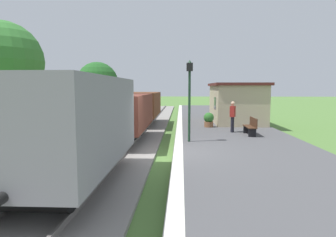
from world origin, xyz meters
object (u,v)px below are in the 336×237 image
object	(u,v)px
potted_planter	(209,120)
tree_trackside_far	(98,83)
tree_trackside_mid	(2,61)
lamp_post_near	(190,86)
freight_train	(118,114)
person_waiting	(233,115)
tree_field_left	(98,82)
station_hut	(236,103)
bench_near_hut	(251,126)

from	to	relation	value
potted_planter	tree_trackside_far	distance (m)	9.92
tree_trackside_mid	lamp_post_near	bearing A→B (deg)	-11.18
lamp_post_near	tree_trackside_far	xyz separation A→B (m)	(-7.02, 9.76, 0.30)
lamp_post_near	freight_train	bearing A→B (deg)	178.44
person_waiting	tree_field_left	world-z (taller)	tree_field_left
person_waiting	potted_planter	distance (m)	2.41
person_waiting	tree_field_left	size ratio (longest dim) A/B	0.36
freight_train	tree_field_left	size ratio (longest dim) A/B	4.11
potted_planter	tree_field_left	distance (m)	16.08
person_waiting	potted_planter	bearing A→B (deg)	-37.88
station_hut	lamp_post_near	distance (m)	8.53
potted_planter	tree_trackside_mid	bearing A→B (deg)	-164.54
bench_near_hut	tree_trackside_mid	distance (m)	13.50
freight_train	tree_trackside_far	bearing A→B (deg)	111.18
tree_trackside_mid	person_waiting	bearing A→B (deg)	4.68
station_hut	potted_planter	xyz separation A→B (m)	(-2.16, -2.66, -0.93)
person_waiting	lamp_post_near	bearing A→B (deg)	74.07
tree_trackside_mid	tree_field_left	bearing A→B (deg)	87.06
tree_trackside_far	tree_field_left	distance (m)	7.53
freight_train	station_hut	world-z (taller)	station_hut
station_hut	lamp_post_near	xyz separation A→B (m)	(-3.53, -7.68, 1.15)
station_hut	bench_near_hut	distance (m)	5.78
potted_planter	person_waiting	bearing A→B (deg)	-62.01
station_hut	person_waiting	xyz separation A→B (m)	(-1.05, -4.74, -0.47)
person_waiting	lamp_post_near	world-z (taller)	lamp_post_near
bench_near_hut	tree_trackside_far	size ratio (longest dim) A/B	0.32
bench_near_hut	person_waiting	size ratio (longest dim) A/B	0.88
freight_train	tree_field_left	distance (m)	17.97
station_hut	tree_field_left	distance (m)	15.73
freight_train	tree_trackside_far	size ratio (longest dim) A/B	4.09
potted_planter	bench_near_hut	bearing A→B (deg)	-57.95
potted_planter	station_hut	bearing A→B (deg)	50.86
bench_near_hut	lamp_post_near	world-z (taller)	lamp_post_near
tree_trackside_mid	bench_near_hut	bearing A→B (deg)	0.21
bench_near_hut	lamp_post_near	distance (m)	4.35
tree_trackside_mid	tree_field_left	world-z (taller)	tree_trackside_mid
tree_trackside_far	bench_near_hut	bearing A→B (deg)	-37.09
station_hut	bench_near_hut	xyz separation A→B (m)	(-0.26, -5.70, -0.93)
freight_train	tree_trackside_mid	size ratio (longest dim) A/B	3.13
freight_train	bench_near_hut	size ratio (longest dim) A/B	12.93
lamp_post_near	station_hut	bearing A→B (deg)	65.34
person_waiting	tree_trackside_far	bearing A→B (deg)	-11.57
station_hut	bench_near_hut	size ratio (longest dim) A/B	3.87
tree_field_left	tree_trackside_mid	bearing A→B (deg)	-92.94
bench_near_hut	tree_trackside_far	bearing A→B (deg)	142.91
freight_train	person_waiting	size ratio (longest dim) A/B	11.35
station_hut	person_waiting	distance (m)	4.88
potted_planter	tree_trackside_mid	size ratio (longest dim) A/B	0.15
potted_planter	tree_trackside_far	size ratio (longest dim) A/B	0.19
station_hut	tree_trackside_mid	size ratio (longest dim) A/B	0.94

